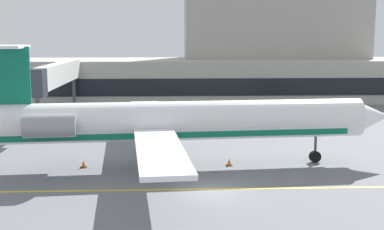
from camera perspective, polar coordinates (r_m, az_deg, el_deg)
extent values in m
cube|color=slate|center=(33.45, 1.89, -8.38)|extent=(120.00, 120.00, 0.10)
cube|color=yellow|center=(33.80, 1.84, -8.10)|extent=(108.00, 0.24, 0.01)
cube|color=red|center=(45.15, -2.14, -3.78)|extent=(0.30, 8.00, 0.01)
cube|color=#ADA89E|center=(79.32, 2.53, 3.89)|extent=(64.90, 13.73, 6.15)
cube|color=#9F9A91|center=(83.87, 9.06, 10.49)|extent=(28.10, 9.61, 12.68)
cube|color=black|center=(72.51, 3.00, 3.06)|extent=(62.31, 0.12, 2.42)
cube|color=silver|center=(62.45, -14.37, 4.39)|extent=(1.40, 21.80, 2.40)
cube|color=#2D333D|center=(50.99, -17.06, 3.36)|extent=(2.40, 2.00, 2.64)
cylinder|color=#4C4C51|center=(71.93, -12.75, 2.38)|extent=(0.44, 0.44, 4.15)
cylinder|color=#4C4C51|center=(53.01, -16.44, 0.01)|extent=(0.44, 0.44, 4.15)
cylinder|color=white|center=(38.63, -1.51, -0.63)|extent=(28.19, 5.30, 2.90)
cube|color=#0C664C|center=(38.77, -1.51, -1.79)|extent=(25.37, 4.77, 0.52)
cone|color=white|center=(42.86, 18.91, -0.17)|extent=(3.42, 3.10, 2.84)
cube|color=white|center=(46.23, -4.87, 0.35)|extent=(3.86, 12.86, 0.28)
cube|color=white|center=(30.94, -3.54, -3.83)|extent=(3.86, 12.86, 0.28)
cylinder|color=gray|center=(40.96, -14.44, -0.06)|extent=(3.60, 1.89, 1.59)
cylinder|color=gray|center=(36.49, -15.29, -1.15)|extent=(3.60, 1.89, 1.59)
cube|color=#0C664C|center=(38.81, -19.15, 4.09)|extent=(2.62, 0.46, 4.03)
cube|color=white|center=(38.72, -19.30, 7.06)|extent=(2.42, 4.79, 0.20)
cylinder|color=#3F3F44|center=(41.46, 13.33, -3.06)|extent=(0.20, 0.20, 1.61)
cylinder|color=black|center=(41.68, 13.28, -4.45)|extent=(0.93, 0.43, 0.90)
cylinder|color=#3F3F44|center=(40.73, -3.74, -3.05)|extent=(0.20, 0.20, 1.61)
cylinder|color=black|center=(40.95, -3.73, -4.46)|extent=(0.93, 0.43, 0.90)
cylinder|color=#3F3F44|center=(37.06, -3.36, -4.24)|extent=(0.20, 0.20, 1.61)
cylinder|color=black|center=(37.30, -3.34, -5.78)|extent=(0.93, 0.43, 0.90)
cube|color=#1E4CB2|center=(61.64, -13.47, 0.02)|extent=(3.88, 3.43, 0.68)
cube|color=#1A4197|center=(60.85, -12.86, 0.73)|extent=(2.06, 2.12, 1.01)
cylinder|color=black|center=(61.49, -12.07, -0.28)|extent=(0.74, 0.62, 0.70)
cylinder|color=black|center=(60.22, -13.25, -0.51)|extent=(0.74, 0.62, 0.70)
cylinder|color=black|center=(63.17, -13.67, -0.09)|extent=(0.74, 0.62, 0.70)
cylinder|color=black|center=(61.93, -14.85, -0.31)|extent=(0.74, 0.62, 0.70)
cube|color=#19389E|center=(60.93, 13.47, -0.11)|extent=(2.15, 3.73, 0.61)
cube|color=navy|center=(61.73, 13.16, 0.83)|extent=(1.76, 1.58, 1.13)
cylinder|color=black|center=(61.81, 12.25, -0.24)|extent=(0.35, 0.72, 0.70)
cylinder|color=black|center=(62.46, 13.81, -0.20)|extent=(0.35, 0.72, 0.70)
cylinder|color=black|center=(59.50, 13.09, -0.61)|extent=(0.35, 0.72, 0.70)
cylinder|color=black|center=(60.18, 14.69, -0.57)|extent=(0.35, 0.72, 0.70)
cone|color=orange|center=(39.89, -11.76, -5.25)|extent=(0.36, 0.36, 0.55)
cube|color=black|center=(39.95, -11.75, -5.60)|extent=(0.47, 0.47, 0.04)
cone|color=orange|center=(39.72, 4.08, -5.14)|extent=(0.36, 0.36, 0.55)
cube|color=black|center=(39.78, 4.08, -5.50)|extent=(0.47, 0.47, 0.04)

